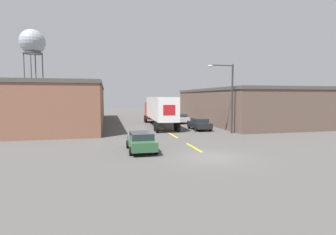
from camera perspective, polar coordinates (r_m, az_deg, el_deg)
The scene contains 10 objects.
ground_plane at distance 18.21m, azimuth 9.29°, elevation -8.54°, with size 160.00×160.00×0.00m, color #4C4947.
road_centerline at distance 28.00m, azimuth 1.06°, elevation -3.88°, with size 0.20×17.59×0.01m.
warehouse_left at distance 41.97m, azimuth -20.57°, elevation 2.63°, with size 9.72×30.15×5.84m.
warehouse_right at distance 43.31m, azimuth 15.51°, elevation 2.48°, with size 13.23×24.71×5.34m.
semi_truck at distance 36.30m, azimuth -1.97°, elevation 1.90°, with size 3.30×15.04×4.06m.
parked_car_right_mid at distance 32.71m, azimuth 6.84°, elevation -1.36°, with size 2.03×4.36×1.44m.
parked_car_left_near at distance 19.90m, azimuth -5.84°, elevation -5.16°, with size 2.03×4.36×1.44m.
parked_car_right_far at distance 40.94m, azimuth 2.68°, elevation -0.16°, with size 2.03×4.36×1.44m.
water_tower at distance 79.02m, azimuth -27.42°, elevation 14.22°, with size 6.39×6.39×21.53m.
street_lamp at distance 29.96m, azimuth 13.15°, elevation 5.23°, with size 3.02×0.32×7.69m.
Camera 1 is at (-6.82, -16.38, 4.10)m, focal length 28.00 mm.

